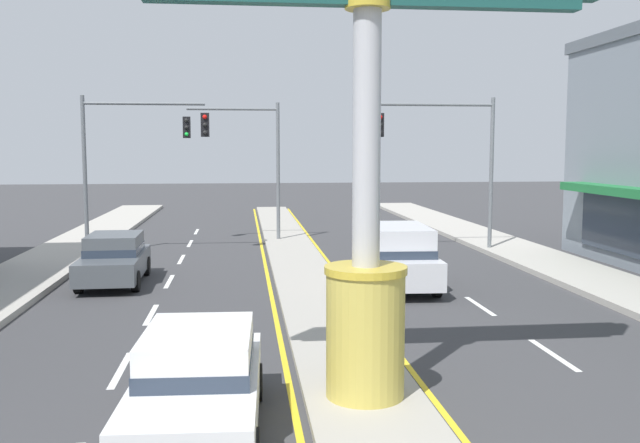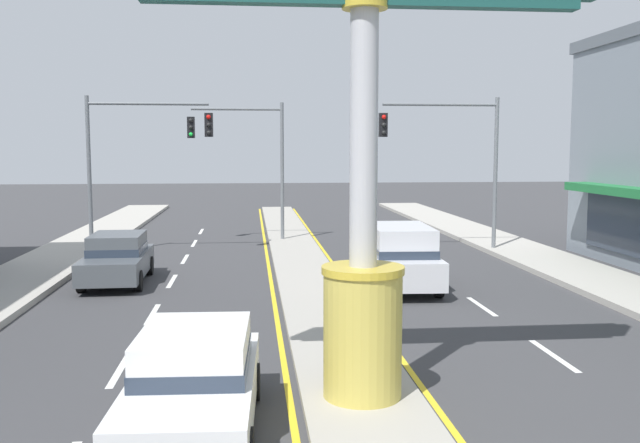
{
  "view_description": "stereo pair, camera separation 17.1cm",
  "coord_description": "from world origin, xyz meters",
  "px_view_note": "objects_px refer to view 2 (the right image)",
  "views": [
    {
      "loc": [
        -1.96,
        -3.88,
        4.18
      ],
      "look_at": [
        -0.29,
        10.96,
        2.6
      ],
      "focal_mm": 38.79,
      "sensor_mm": 36.0,
      "label": 1
    },
    {
      "loc": [
        -1.79,
        -3.9,
        4.18
      ],
      "look_at": [
        -0.29,
        10.96,
        2.6
      ],
      "focal_mm": 38.79,
      "sensor_mm": 36.0,
      "label": 2
    }
  ],
  "objects_px": {
    "district_sign": "(364,149)",
    "sedan_near_right_lane": "(117,258)",
    "traffic_light_median_far": "(248,148)",
    "traffic_light_left_side": "(135,147)",
    "sedan_mid_left_lane": "(194,381)",
    "traffic_light_right_side": "(453,147)",
    "suv_near_left_lane": "(400,256)"
  },
  "relations": [
    {
      "from": "traffic_light_left_side",
      "to": "traffic_light_median_far",
      "type": "distance_m",
      "value": 5.48
    },
    {
      "from": "traffic_light_median_far",
      "to": "traffic_light_right_side",
      "type": "bearing_deg",
      "value": -26.0
    },
    {
      "from": "suv_near_left_lane",
      "to": "sedan_mid_left_lane",
      "type": "relative_size",
      "value": 1.07
    },
    {
      "from": "traffic_light_left_side",
      "to": "suv_near_left_lane",
      "type": "xyz_separation_m",
      "value": [
        8.87,
        -7.37,
        -3.26
      ]
    },
    {
      "from": "traffic_light_right_side",
      "to": "sedan_mid_left_lane",
      "type": "bearing_deg",
      "value": -117.77
    },
    {
      "from": "suv_near_left_lane",
      "to": "district_sign",
      "type": "bearing_deg",
      "value": -105.96
    },
    {
      "from": "district_sign",
      "to": "suv_near_left_lane",
      "type": "xyz_separation_m",
      "value": [
        2.64,
        9.24,
        -3.19
      ]
    },
    {
      "from": "traffic_light_left_side",
      "to": "traffic_light_right_side",
      "type": "height_order",
      "value": "same"
    },
    {
      "from": "district_sign",
      "to": "traffic_light_left_side",
      "type": "height_order",
      "value": "district_sign"
    },
    {
      "from": "district_sign",
      "to": "traffic_light_median_far",
      "type": "xyz_separation_m",
      "value": [
        -1.87,
        19.93,
        0.03
      ]
    },
    {
      "from": "sedan_mid_left_lane",
      "to": "traffic_light_right_side",
      "type": "bearing_deg",
      "value": 62.23
    },
    {
      "from": "suv_near_left_lane",
      "to": "traffic_light_median_far",
      "type": "bearing_deg",
      "value": 112.9
    },
    {
      "from": "district_sign",
      "to": "traffic_light_left_side",
      "type": "relative_size",
      "value": 1.28
    },
    {
      "from": "sedan_near_right_lane",
      "to": "traffic_light_median_far",
      "type": "bearing_deg",
      "value": 65.58
    },
    {
      "from": "district_sign",
      "to": "traffic_light_right_side",
      "type": "distance_m",
      "value": 17.15
    },
    {
      "from": "traffic_light_right_side",
      "to": "suv_near_left_lane",
      "type": "bearing_deg",
      "value": -118.03
    },
    {
      "from": "district_sign",
      "to": "sedan_near_right_lane",
      "type": "relative_size",
      "value": 1.83
    },
    {
      "from": "traffic_light_right_side",
      "to": "sedan_near_right_lane",
      "type": "relative_size",
      "value": 1.43
    },
    {
      "from": "district_sign",
      "to": "sedan_near_right_lane",
      "type": "height_order",
      "value": "district_sign"
    },
    {
      "from": "sedan_near_right_lane",
      "to": "sedan_mid_left_lane",
      "type": "xyz_separation_m",
      "value": [
        3.3,
        -11.84,
        0.0
      ]
    },
    {
      "from": "district_sign",
      "to": "traffic_light_median_far",
      "type": "bearing_deg",
      "value": 95.37
    },
    {
      "from": "traffic_light_right_side",
      "to": "traffic_light_median_far",
      "type": "bearing_deg",
      "value": 154.0
    },
    {
      "from": "traffic_light_right_side",
      "to": "sedan_mid_left_lane",
      "type": "distance_m",
      "value": 19.36
    },
    {
      "from": "sedan_near_right_lane",
      "to": "sedan_mid_left_lane",
      "type": "height_order",
      "value": "same"
    },
    {
      "from": "traffic_light_right_side",
      "to": "traffic_light_median_far",
      "type": "xyz_separation_m",
      "value": [
        -8.11,
        3.95,
        -0.05
      ]
    },
    {
      "from": "district_sign",
      "to": "sedan_mid_left_lane",
      "type": "xyz_separation_m",
      "value": [
        -2.64,
        -0.88,
        -3.38
      ]
    },
    {
      "from": "sedan_near_right_lane",
      "to": "district_sign",
      "type": "bearing_deg",
      "value": -61.52
    },
    {
      "from": "sedan_near_right_lane",
      "to": "sedan_mid_left_lane",
      "type": "bearing_deg",
      "value": -74.41
    },
    {
      "from": "traffic_light_right_side",
      "to": "traffic_light_left_side",
      "type": "bearing_deg",
      "value": 177.12
    },
    {
      "from": "district_sign",
      "to": "sedan_mid_left_lane",
      "type": "relative_size",
      "value": 1.82
    },
    {
      "from": "traffic_light_right_side",
      "to": "sedan_mid_left_lane",
      "type": "xyz_separation_m",
      "value": [
        -8.88,
        -16.86,
        -3.46
      ]
    },
    {
      "from": "traffic_light_left_side",
      "to": "traffic_light_median_far",
      "type": "relative_size",
      "value": 1.0
    }
  ]
}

